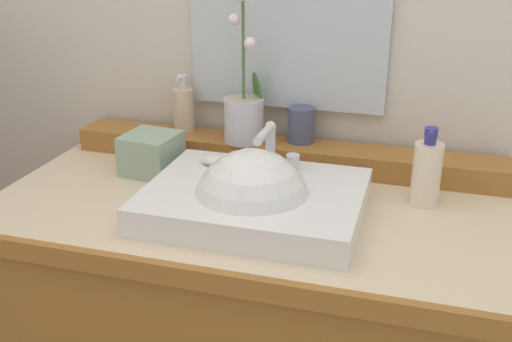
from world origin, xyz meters
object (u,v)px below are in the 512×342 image
(tumbler_cup, at_px, (301,125))
(lotion_bottle, at_px, (427,172))
(soap_bar, at_px, (215,160))
(tissue_box, at_px, (151,153))
(soap_dispenser, at_px, (183,108))
(sink_basin, at_px, (253,204))
(potted_plant, at_px, (244,112))

(tumbler_cup, distance_m, lotion_bottle, 0.37)
(soap_bar, bearing_deg, tissue_box, 163.76)
(soap_dispenser, xyz_separation_m, tissue_box, (-0.02, -0.17, -0.07))
(soap_bar, bearing_deg, tumbler_cup, 54.88)
(tumbler_cup, bearing_deg, sink_basin, -94.99)
(lotion_bottle, relative_size, tissue_box, 1.42)
(tumbler_cup, bearing_deg, potted_plant, -166.26)
(potted_plant, height_order, tissue_box, potted_plant)
(potted_plant, relative_size, tumbler_cup, 4.17)
(soap_bar, xyz_separation_m, lotion_bottle, (0.49, 0.06, 0.00))
(potted_plant, height_order, tumbler_cup, potted_plant)
(soap_bar, xyz_separation_m, soap_dispenser, (-0.17, 0.23, 0.05))
(sink_basin, bearing_deg, soap_dispenser, 131.81)
(sink_basin, relative_size, potted_plant, 1.21)
(sink_basin, height_order, soap_bar, sink_basin)
(sink_basin, height_order, lotion_bottle, lotion_bottle)
(sink_basin, bearing_deg, soap_bar, 138.95)
(potted_plant, height_order, lotion_bottle, potted_plant)
(sink_basin, height_order, potted_plant, potted_plant)
(sink_basin, height_order, tumbler_cup, sink_basin)
(lotion_bottle, distance_m, tissue_box, 0.69)
(sink_basin, distance_m, soap_dispenser, 0.47)
(lotion_bottle, bearing_deg, potted_plant, 164.37)
(soap_bar, height_order, lotion_bottle, lotion_bottle)
(tissue_box, bearing_deg, sink_basin, -27.62)
(lotion_bottle, bearing_deg, soap_bar, -173.18)
(potted_plant, height_order, soap_dispenser, potted_plant)
(soap_bar, relative_size, soap_dispenser, 0.44)
(soap_bar, relative_size, tissue_box, 0.54)
(lotion_bottle, bearing_deg, soap_dispenser, 165.81)
(tissue_box, bearing_deg, potted_plant, 32.83)
(soap_bar, xyz_separation_m, tumbler_cup, (0.16, 0.23, 0.03))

